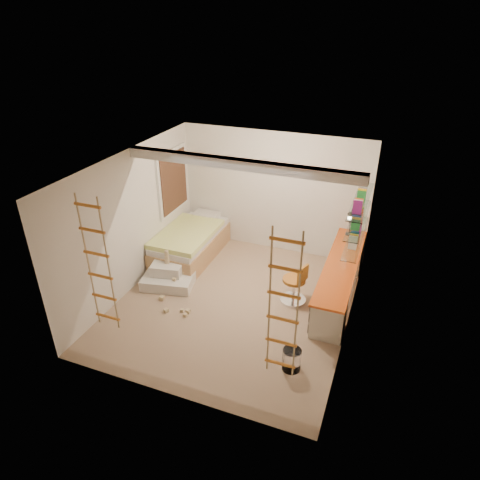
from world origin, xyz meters
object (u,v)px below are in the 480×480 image
at_px(swivel_chair, 295,288).
at_px(play_platform, 169,276).
at_px(bed, 191,243).
at_px(desk, 340,279).

bearing_deg(swivel_chair, play_platform, -173.08).
xyz_separation_m(bed, swivel_chair, (2.48, -0.78, -0.04)).
xyz_separation_m(desk, bed, (-3.20, 0.36, -0.07)).
relative_size(desk, swivel_chair, 3.54).
relative_size(bed, swivel_chair, 2.53).
xyz_separation_m(swivel_chair, play_platform, (-2.41, -0.29, -0.13)).
bearing_deg(play_platform, bed, 93.53).
bearing_deg(bed, swivel_chair, -17.56).
height_order(desk, play_platform, desk).
height_order(desk, swivel_chair, swivel_chair).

